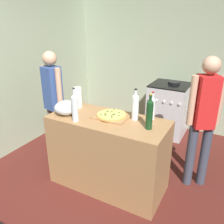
{
  "coord_description": "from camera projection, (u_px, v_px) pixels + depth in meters",
  "views": [
    {
      "loc": [
        1.15,
        -1.4,
        2.01
      ],
      "look_at": [
        -0.07,
        0.87,
        0.96
      ],
      "focal_mm": 38.09,
      "sensor_mm": 36.0,
      "label": 1
    }
  ],
  "objects": [
    {
      "name": "wine_bottle_clear",
      "position": [
        152.0,
        107.0,
        2.66
      ],
      "size": [
        0.06,
        0.06,
        0.33
      ],
      "color": "silver",
      "rests_on": "counter"
    },
    {
      "name": "counter",
      "position": [
        108.0,
        153.0,
        2.89
      ],
      "size": [
        1.39,
        0.62,
        0.91
      ],
      "primitive_type": "cube",
      "color": "#9E7247",
      "rests_on": "ground_plane"
    },
    {
      "name": "paper_towel_roll",
      "position": [
        78.0,
        97.0,
        3.03
      ],
      "size": [
        0.11,
        0.11,
        0.26
      ],
      "color": "white",
      "rests_on": "counter"
    },
    {
      "name": "person_in_stripes",
      "position": [
        54.0,
        100.0,
        3.33
      ],
      "size": [
        0.37,
        0.24,
        1.59
      ],
      "color": "slate",
      "rests_on": "ground_plane"
    },
    {
      "name": "kitchen_wall_left",
      "position": [
        34.0,
        62.0,
        3.9
      ],
      "size": [
        0.1,
        3.49,
        2.6
      ],
      "primitive_type": "cube",
      "color": "#99A889",
      "rests_on": "ground_plane"
    },
    {
      "name": "person_in_red",
      "position": [
        204.0,
        116.0,
        2.73
      ],
      "size": [
        0.35,
        0.28,
        1.62
      ],
      "color": "#383D4C",
      "rests_on": "ground_plane"
    },
    {
      "name": "cutting_board",
      "position": [
        112.0,
        116.0,
        2.76
      ],
      "size": [
        0.4,
        0.32,
        0.02
      ],
      "primitive_type": "cube",
      "color": "#9E7247",
      "rests_on": "counter"
    },
    {
      "name": "wine_bottle_dark",
      "position": [
        150.0,
        113.0,
        2.42
      ],
      "size": [
        0.07,
        0.07,
        0.38
      ],
      "color": "#143819",
      "rests_on": "counter"
    },
    {
      "name": "kitchen_wall_rear",
      "position": [
        170.0,
        58.0,
        4.31
      ],
      "size": [
        4.19,
        0.1,
        2.6
      ],
      "primitive_type": "cube",
      "color": "#99A889",
      "rests_on": "ground_plane"
    },
    {
      "name": "stove",
      "position": [
        168.0,
        109.0,
        4.23
      ],
      "size": [
        0.64,
        0.64,
        0.96
      ],
      "color": "#B7B7BC",
      "rests_on": "ground_plane"
    },
    {
      "name": "ground_plane",
      "position": [
        135.0,
        160.0,
        3.58
      ],
      "size": [
        4.19,
        3.49,
        0.02
      ],
      "primitive_type": "cube",
      "color": "#511E19"
    },
    {
      "name": "wine_bottle_green",
      "position": [
        75.0,
        107.0,
        2.6
      ],
      "size": [
        0.07,
        0.07,
        0.39
      ],
      "color": "silver",
      "rests_on": "counter"
    },
    {
      "name": "wine_bottle_amber",
      "position": [
        135.0,
        106.0,
        2.65
      ],
      "size": [
        0.08,
        0.08,
        0.36
      ],
      "color": "silver",
      "rests_on": "counter"
    },
    {
      "name": "pizza",
      "position": [
        112.0,
        115.0,
        2.75
      ],
      "size": [
        0.35,
        0.35,
        0.03
      ],
      "color": "tan",
      "rests_on": "cutting_board"
    },
    {
      "name": "mixing_bowl",
      "position": [
        66.0,
        108.0,
        2.81
      ],
      "size": [
        0.28,
        0.28,
        0.17
      ],
      "color": "#B2B2B7",
      "rests_on": "counter"
    }
  ]
}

